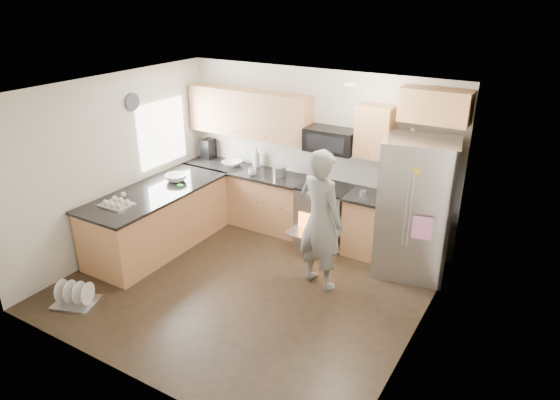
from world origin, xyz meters
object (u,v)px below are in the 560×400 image
Objects in this scene: person at (321,220)px; dish_rack at (76,298)px; refrigerator at (415,209)px; stove_range at (325,201)px.

dish_rack is (-2.42, -1.99, -0.86)m from person.
refrigerator reaches higher than person.
refrigerator is (1.42, -0.21, 0.29)m from stove_range.
person is at bearing -145.68° from refrigerator.
dish_rack is (-1.95, -3.12, -0.59)m from stove_range.
refrigerator reaches higher than dish_rack.
stove_range is at bearing -50.52° from person.
refrigerator is 1.02× the size of person.
stove_range is 0.93× the size of refrigerator.
person is 3.05× the size of dish_rack.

